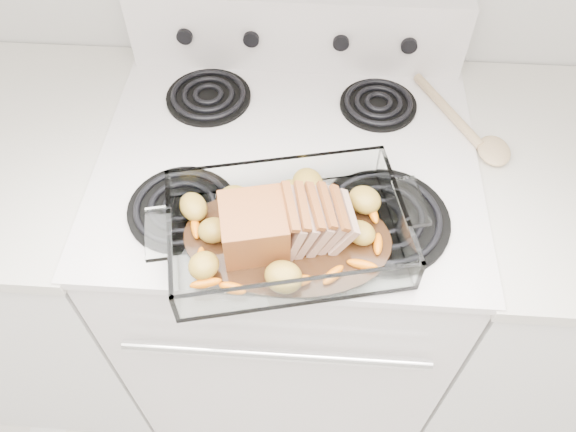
# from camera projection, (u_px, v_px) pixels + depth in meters

# --- Properties ---
(electric_range) EXTENTS (0.78, 0.70, 1.12)m
(electric_range) POSITION_uv_depth(u_px,v_px,m) (288.00, 270.00, 1.52)
(electric_range) COLOR silver
(electric_range) RESTS_ON ground
(counter_left) EXTENTS (0.58, 0.68, 0.93)m
(counter_left) POSITION_uv_depth(u_px,v_px,m) (50.00, 259.00, 1.56)
(counter_left) COLOR white
(counter_left) RESTS_ON ground
(counter_right) EXTENTS (0.58, 0.68, 0.93)m
(counter_right) POSITION_uv_depth(u_px,v_px,m) (535.00, 287.00, 1.50)
(counter_right) COLOR white
(counter_right) RESTS_ON ground
(baking_dish) EXTENTS (0.41, 0.27, 0.08)m
(baking_dish) POSITION_uv_depth(u_px,v_px,m) (287.00, 234.00, 1.00)
(baking_dish) COLOR white
(baking_dish) RESTS_ON electric_range
(pork_roast) EXTENTS (0.23, 0.11, 0.09)m
(pork_roast) POSITION_uv_depth(u_px,v_px,m) (274.00, 223.00, 0.98)
(pork_roast) COLOR brown
(pork_roast) RESTS_ON baking_dish
(roast_vegetables) EXTENTS (0.33, 0.18, 0.04)m
(roast_vegetables) POSITION_uv_depth(u_px,v_px,m) (286.00, 217.00, 1.02)
(roast_vegetables) COLOR orange
(roast_vegetables) RESTS_ON baking_dish
(wooden_spoon) EXTENTS (0.18, 0.27, 0.02)m
(wooden_spoon) POSITION_uv_depth(u_px,v_px,m) (473.00, 132.00, 1.18)
(wooden_spoon) COLOR tan
(wooden_spoon) RESTS_ON electric_range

